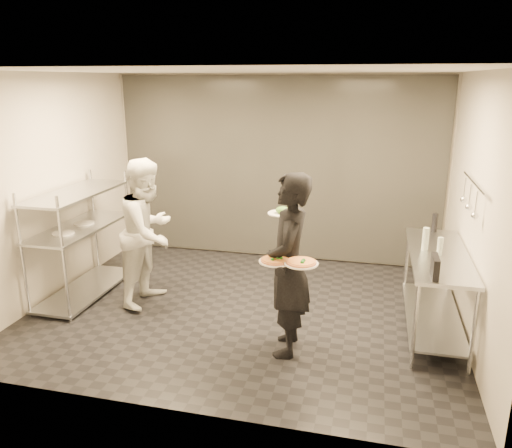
% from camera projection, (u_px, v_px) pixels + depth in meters
% --- Properties ---
extents(room_shell, '(5.00, 4.00, 2.80)m').
position_uv_depth(room_shell, '(265.00, 179.00, 6.80)').
color(room_shell, black).
rests_on(room_shell, ground).
extents(pass_rack, '(0.60, 1.60, 1.50)m').
position_uv_depth(pass_rack, '(81.00, 237.00, 6.36)').
color(pass_rack, silver).
rests_on(pass_rack, ground).
extents(prep_counter, '(0.60, 1.80, 0.92)m').
position_uv_depth(prep_counter, '(436.00, 278.00, 5.43)').
color(prep_counter, silver).
rests_on(prep_counter, ground).
extents(utensil_rail, '(0.07, 1.20, 0.31)m').
position_uv_depth(utensil_rail, '(471.00, 197.00, 5.11)').
color(utensil_rail, silver).
rests_on(utensil_rail, room_shell).
extents(waiter, '(0.51, 0.72, 1.87)m').
position_uv_depth(waiter, '(288.00, 265.00, 4.94)').
color(waiter, black).
rests_on(waiter, ground).
extents(chef, '(0.79, 0.96, 1.82)m').
position_uv_depth(chef, '(149.00, 232.00, 6.11)').
color(chef, silver).
rests_on(chef, ground).
extents(pizza_plate_near, '(0.32, 0.32, 0.05)m').
position_uv_depth(pizza_plate_near, '(275.00, 260.00, 4.74)').
color(pizza_plate_near, silver).
rests_on(pizza_plate_near, waiter).
extents(pizza_plate_far, '(0.32, 0.32, 0.05)m').
position_uv_depth(pizza_plate_far, '(301.00, 262.00, 4.64)').
color(pizza_plate_far, silver).
rests_on(pizza_plate_far, waiter).
extents(salad_plate, '(0.31, 0.31, 0.07)m').
position_uv_depth(salad_plate, '(282.00, 212.00, 5.13)').
color(salad_plate, silver).
rests_on(salad_plate, waiter).
extents(pos_monitor, '(0.06, 0.28, 0.20)m').
position_uv_depth(pos_monitor, '(435.00, 267.00, 4.67)').
color(pos_monitor, black).
rests_on(pos_monitor, prep_counter).
extents(bottle_green, '(0.07, 0.07, 0.25)m').
position_uv_depth(bottle_green, '(425.00, 239.00, 5.40)').
color(bottle_green, '#98A698').
rests_on(bottle_green, prep_counter).
extents(bottle_clear, '(0.06, 0.06, 0.20)m').
position_uv_depth(bottle_clear, '(440.00, 246.00, 5.25)').
color(bottle_clear, '#98A698').
rests_on(bottle_clear, prep_counter).
extents(bottle_dark, '(0.07, 0.07, 0.23)m').
position_uv_depth(bottle_dark, '(435.00, 223.00, 6.06)').
color(bottle_dark, black).
rests_on(bottle_dark, prep_counter).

